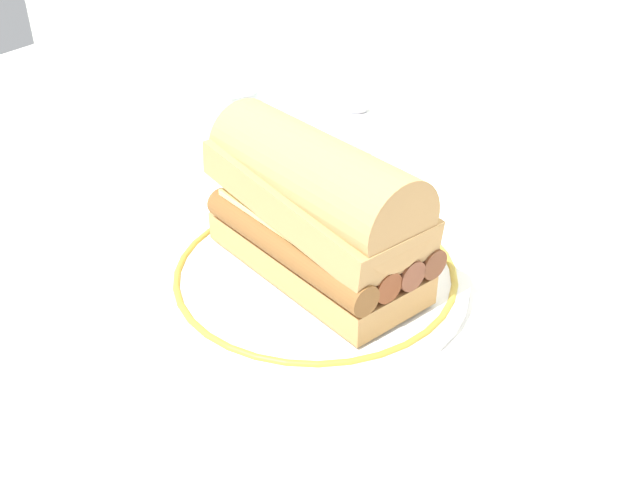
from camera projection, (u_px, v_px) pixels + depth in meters
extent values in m
plane|color=white|center=(299.00, 297.00, 0.61)|extent=(1.50, 1.50, 0.00)
cylinder|color=white|center=(320.00, 278.00, 0.62)|extent=(0.26, 0.26, 0.01)
torus|color=#B29333|center=(320.00, 273.00, 0.62)|extent=(0.24, 0.24, 0.01)
cube|color=tan|center=(320.00, 257.00, 0.61)|extent=(0.21, 0.14, 0.03)
cylinder|color=brown|center=(285.00, 246.00, 0.58)|extent=(0.19, 0.08, 0.03)
cylinder|color=brown|center=(309.00, 236.00, 0.59)|extent=(0.19, 0.08, 0.03)
cylinder|color=brown|center=(331.00, 226.00, 0.60)|extent=(0.19, 0.08, 0.03)
cylinder|color=brown|center=(352.00, 217.00, 0.62)|extent=(0.19, 0.08, 0.03)
cube|color=#EAD67A|center=(320.00, 215.00, 0.59)|extent=(0.18, 0.13, 0.01)
cube|color=tan|center=(320.00, 196.00, 0.58)|extent=(0.22, 0.14, 0.05)
cylinder|color=tan|center=(320.00, 180.00, 0.57)|extent=(0.21, 0.13, 0.07)
cylinder|color=silver|center=(231.00, 136.00, 0.76)|extent=(0.07, 0.07, 0.11)
cylinder|color=gold|center=(232.00, 152.00, 0.77)|extent=(0.06, 0.06, 0.07)
cylinder|color=white|center=(356.00, 132.00, 0.83)|extent=(0.03, 0.03, 0.05)
sphere|color=silver|center=(357.00, 103.00, 0.81)|extent=(0.03, 0.03, 0.03)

